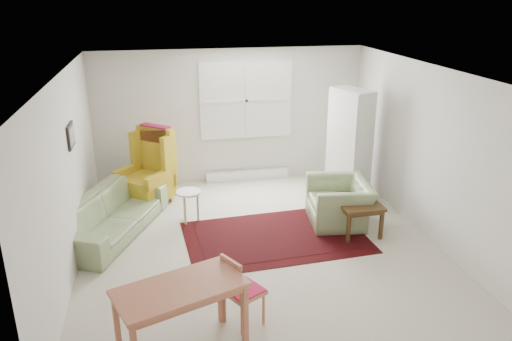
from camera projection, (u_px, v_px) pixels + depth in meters
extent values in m
cube|color=beige|center=(260.00, 246.00, 7.20)|extent=(5.00, 5.50, 0.01)
cube|color=white|center=(261.00, 71.00, 6.35)|extent=(5.00, 5.50, 0.01)
cube|color=beige|center=(230.00, 117.00, 9.31)|extent=(5.00, 0.04, 2.50)
cube|color=beige|center=(326.00, 268.00, 4.24)|extent=(5.00, 0.04, 2.50)
cube|color=beige|center=(67.00, 177.00, 6.31)|extent=(0.04, 5.50, 2.50)
cube|color=beige|center=(429.00, 153.00, 7.23)|extent=(0.04, 5.50, 2.50)
cube|color=white|center=(246.00, 100.00, 9.24)|extent=(1.72, 0.06, 1.42)
cube|color=white|center=(246.00, 100.00, 9.24)|extent=(1.60, 0.02, 1.30)
cube|color=silver|center=(247.00, 175.00, 9.68)|extent=(1.60, 0.12, 0.18)
cube|color=black|center=(71.00, 136.00, 6.64)|extent=(0.03, 0.42, 0.32)
cube|color=#A49B4B|center=(72.00, 136.00, 6.64)|extent=(0.01, 0.34, 0.24)
imported|color=#78895B|center=(111.00, 207.00, 7.42)|extent=(1.69, 2.35, 0.88)
imported|color=#78895B|center=(340.00, 198.00, 7.82)|extent=(1.02, 1.14, 0.81)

